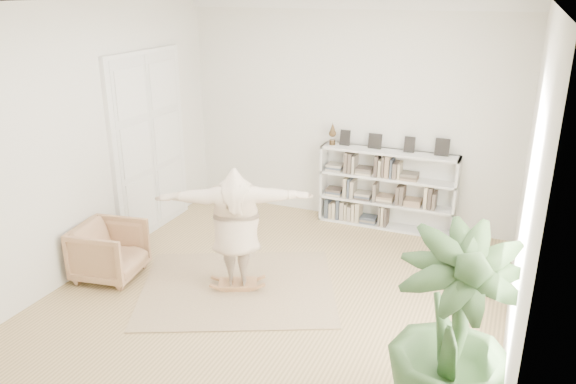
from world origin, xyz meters
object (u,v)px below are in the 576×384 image
(bookshelf, at_px, (386,190))
(houseplant, at_px, (453,336))
(person, at_px, (236,224))
(armchair, at_px, (109,251))
(rocker_board, at_px, (238,284))

(bookshelf, distance_m, houseplant, 4.51)
(bookshelf, height_order, houseplant, houseplant)
(houseplant, bearing_deg, person, 152.77)
(bookshelf, distance_m, armchair, 4.37)
(rocker_board, bearing_deg, bookshelf, 40.15)
(armchair, xyz_separation_m, person, (1.75, 0.38, 0.54))
(bookshelf, height_order, rocker_board, bookshelf)
(person, height_order, houseplant, houseplant)
(bookshelf, bearing_deg, armchair, -134.18)
(houseplant, bearing_deg, bookshelf, 110.23)
(bookshelf, distance_m, rocker_board, 3.10)
(houseplant, bearing_deg, rocker_board, 152.77)
(rocker_board, height_order, houseplant, houseplant)
(armchair, height_order, person, person)
(armchair, relative_size, rocker_board, 1.46)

